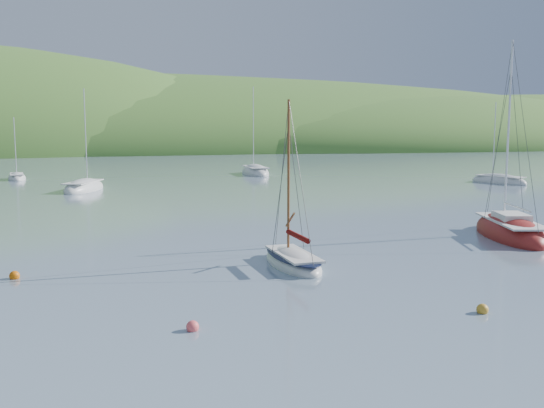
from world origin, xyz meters
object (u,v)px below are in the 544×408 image
object	(u,v)px
daysailer_white	(293,261)
sloop_red	(510,233)
distant_sloop_b	(255,173)
distant_sloop_d	(499,182)
distant_sloop_c	(17,178)
distant_sloop_a	(84,189)

from	to	relation	value
daysailer_white	sloop_red	world-z (taller)	sloop_red
distant_sloop_b	distant_sloop_d	distance (m)	30.67
distant_sloop_b	distant_sloop_c	distance (m)	29.72
daysailer_white	distant_sloop_c	size ratio (longest dim) A/B	1.00
daysailer_white	distant_sloop_d	size ratio (longest dim) A/B	0.82
daysailer_white	distant_sloop_a	xyz separation A→B (m)	(-9.14, 37.32, -0.01)
sloop_red	distant_sloop_a	bearing A→B (deg)	143.10
daysailer_white	distant_sloop_c	world-z (taller)	daysailer_white
daysailer_white	sloop_red	distance (m)	14.71
distant_sloop_c	distant_sloop_d	world-z (taller)	distant_sloop_d
daysailer_white	distant_sloop_c	xyz separation A→B (m)	(-16.90, 53.19, -0.04)
distant_sloop_c	sloop_red	bearing A→B (deg)	-64.16
distant_sloop_a	distant_sloop_d	xyz separation A→B (m)	(44.83, -5.53, -0.01)
daysailer_white	sloop_red	size ratio (longest dim) A/B	0.66
distant_sloop_b	distant_sloop_a	bearing A→B (deg)	-142.39
sloop_red	distant_sloop_c	size ratio (longest dim) A/B	1.50
daysailer_white	sloop_red	xyz separation A→B (m)	(14.37, 3.15, 0.03)
distant_sloop_a	distant_sloop_d	bearing A→B (deg)	14.83
distant_sloop_d	sloop_red	bearing A→B (deg)	-143.46
distant_sloop_c	distant_sloop_d	size ratio (longest dim) A/B	0.82
sloop_red	distant_sloop_d	size ratio (longest dim) A/B	1.24
distant_sloop_a	distant_sloop_c	bearing A→B (deg)	137.91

